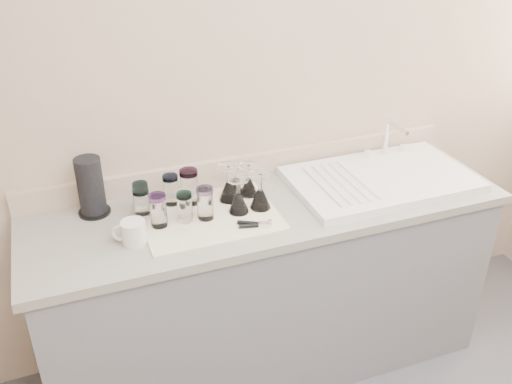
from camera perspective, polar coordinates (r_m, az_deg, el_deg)
name	(u,v)px	position (r m, az deg, el deg)	size (l,w,h in m)	color
room_envelope	(496,206)	(1.23, 22.87, -1.31)	(3.54, 3.50, 2.52)	#49494E
counter_unit	(268,287)	(2.69, 1.17, -9.48)	(2.06, 0.62, 0.90)	slate
sink_unit	(381,178)	(2.66, 12.39, 1.34)	(0.82, 0.50, 0.22)	white
dish_towel	(209,216)	(2.35, -4.70, -2.41)	(0.55, 0.42, 0.01)	white
tumbler_teal	(141,197)	(2.39, -11.41, -0.48)	(0.06, 0.06, 0.13)	white
tumbler_cyan	(171,190)	(2.42, -8.50, 0.25)	(0.07, 0.07, 0.13)	white
tumbler_purple	(189,187)	(2.40, -6.68, 0.54)	(0.08, 0.08, 0.15)	white
tumbler_magenta	(158,210)	(2.27, -9.74, -1.81)	(0.07, 0.07, 0.14)	white
tumbler_blue	(185,207)	(2.29, -7.14, -1.49)	(0.06, 0.06, 0.12)	white
tumbler_lavender	(205,203)	(2.29, -5.11, -1.12)	(0.07, 0.07, 0.14)	white
tumbler_extra	(142,203)	(2.33, -11.35, -1.13)	(0.07, 0.07, 0.13)	white
goblet_back_left	(229,188)	(2.43, -2.72, 0.37)	(0.09, 0.09, 0.16)	white
goblet_back_right	(249,185)	(2.47, -0.74, 0.75)	(0.08, 0.08, 0.14)	white
goblet_front_left	(239,200)	(2.34, -1.75, -0.84)	(0.09, 0.09, 0.16)	white
goblet_front_right	(260,196)	(2.37, 0.43, -0.41)	(0.09, 0.09, 0.16)	white
goblet_extra	(235,184)	(2.48, -2.10, 0.78)	(0.07, 0.07, 0.13)	white
can_opener	(255,224)	(2.26, -0.10, -3.26)	(0.13, 0.08, 0.02)	silver
white_mug	(133,233)	(2.21, -12.21, -3.99)	(0.14, 0.12, 0.10)	silver
paper_towel_roll	(91,187)	(2.40, -16.19, 0.47)	(0.13, 0.13, 0.25)	black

